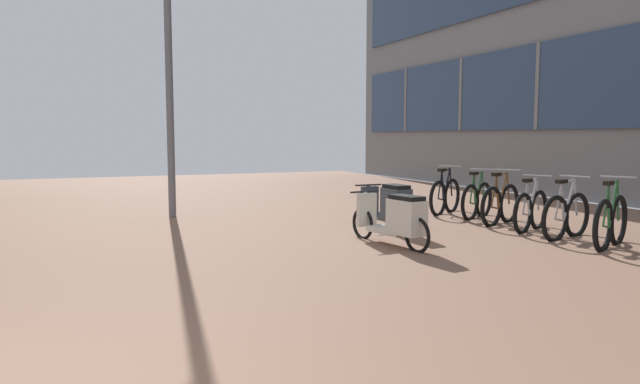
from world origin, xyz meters
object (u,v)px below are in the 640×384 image
(bicycle_rack_01, at_px, (611,222))
(scooter_mid, at_px, (390,206))
(bicycle_rack_02, at_px, (566,216))
(bicycle_rack_05, at_px, (477,200))
(lamp_post, at_px, (169,62))
(bicycle_rack_06, at_px, (445,196))
(bicycle_rack_03, at_px, (531,210))
(scooter_near, at_px, (397,219))
(bicycle_rack_04, at_px, (500,204))

(bicycle_rack_01, height_order, scooter_mid, bicycle_rack_01)
(bicycle_rack_02, bearing_deg, bicycle_rack_05, 85.85)
(lamp_post, bearing_deg, bicycle_rack_02, -42.72)
(bicycle_rack_01, distance_m, lamp_post, 8.01)
(bicycle_rack_02, relative_size, bicycle_rack_06, 1.08)
(bicycle_rack_05, relative_size, bicycle_rack_06, 0.97)
(lamp_post, bearing_deg, scooter_mid, -44.72)
(bicycle_rack_05, bearing_deg, scooter_mid, -165.19)
(bicycle_rack_06, height_order, scooter_mid, bicycle_rack_06)
(bicycle_rack_05, height_order, scooter_mid, bicycle_rack_05)
(bicycle_rack_06, bearing_deg, lamp_post, 162.16)
(scooter_mid, bearing_deg, bicycle_rack_03, -24.13)
(bicycle_rack_03, height_order, bicycle_rack_05, bicycle_rack_05)
(bicycle_rack_01, distance_m, scooter_mid, 3.28)
(bicycle_rack_06, xyz_separation_m, lamp_post, (-5.14, 1.65, 2.61))
(bicycle_rack_05, relative_size, lamp_post, 0.23)
(bicycle_rack_02, bearing_deg, bicycle_rack_01, -88.30)
(bicycle_rack_01, distance_m, bicycle_rack_02, 0.78)
(bicycle_rack_02, bearing_deg, scooter_near, 170.83)
(bicycle_rack_03, distance_m, lamp_post, 7.04)
(scooter_near, distance_m, lamp_post, 5.57)
(bicycle_rack_05, distance_m, lamp_post, 6.40)
(bicycle_rack_03, bearing_deg, bicycle_rack_02, -92.59)
(scooter_near, bearing_deg, lamp_post, 119.28)
(bicycle_rack_03, distance_m, scooter_mid, 2.33)
(bicycle_rack_03, relative_size, bicycle_rack_05, 1.04)
(scooter_near, xyz_separation_m, lamp_post, (-2.42, 4.32, 2.56))
(bicycle_rack_03, relative_size, lamp_post, 0.23)
(bicycle_rack_03, relative_size, bicycle_rack_06, 1.01)
(bicycle_rack_01, height_order, bicycle_rack_03, bicycle_rack_01)
(bicycle_rack_01, relative_size, bicycle_rack_02, 1.02)
(scooter_mid, distance_m, lamp_post, 5.00)
(bicycle_rack_04, relative_size, scooter_near, 0.76)
(bicycle_rack_05, bearing_deg, bicycle_rack_03, -94.92)
(bicycle_rack_06, distance_m, lamp_post, 6.00)
(bicycle_rack_06, relative_size, scooter_mid, 0.74)
(bicycle_rack_05, xyz_separation_m, scooter_near, (-2.90, -1.89, 0.06))
(bicycle_rack_04, height_order, scooter_near, bicycle_rack_04)
(bicycle_rack_03, height_order, scooter_near, bicycle_rack_03)
(bicycle_rack_01, bearing_deg, scooter_near, 156.16)
(scooter_mid, bearing_deg, lamp_post, 135.28)
(bicycle_rack_04, bearing_deg, bicycle_rack_05, 82.62)
(bicycle_rack_03, distance_m, bicycle_rack_05, 1.56)
(bicycle_rack_01, height_order, lamp_post, lamp_post)
(scooter_near, relative_size, lamp_post, 0.33)
(bicycle_rack_05, distance_m, scooter_mid, 2.34)
(bicycle_rack_04, bearing_deg, bicycle_rack_03, -92.45)
(bicycle_rack_05, xyz_separation_m, lamp_post, (-5.32, 2.43, 2.61))
(scooter_near, height_order, lamp_post, lamp_post)
(bicycle_rack_01, relative_size, bicycle_rack_06, 1.10)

